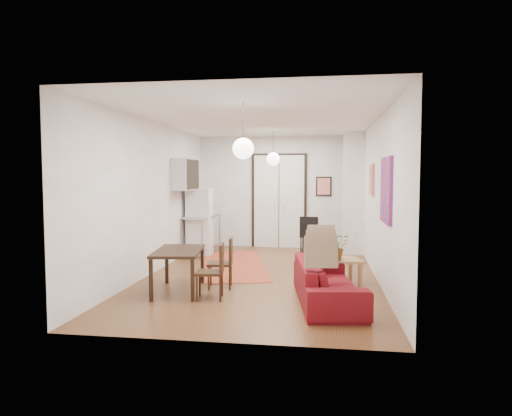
# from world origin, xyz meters

# --- Properties ---
(floor) EXTENTS (7.00, 7.00, 0.00)m
(floor) POSITION_xyz_m (0.00, 0.00, 0.00)
(floor) COLOR brown
(floor) RESTS_ON ground
(ceiling) EXTENTS (4.20, 7.00, 0.02)m
(ceiling) POSITION_xyz_m (0.00, 0.00, 2.90)
(ceiling) COLOR white
(ceiling) RESTS_ON wall_back
(wall_back) EXTENTS (4.20, 0.02, 2.90)m
(wall_back) POSITION_xyz_m (0.00, 3.50, 1.45)
(wall_back) COLOR white
(wall_back) RESTS_ON floor
(wall_front) EXTENTS (4.20, 0.02, 2.90)m
(wall_front) POSITION_xyz_m (0.00, -3.50, 1.45)
(wall_front) COLOR white
(wall_front) RESTS_ON floor
(wall_left) EXTENTS (0.02, 7.00, 2.90)m
(wall_left) POSITION_xyz_m (-2.10, 0.00, 1.45)
(wall_left) COLOR white
(wall_left) RESTS_ON floor
(wall_right) EXTENTS (0.02, 7.00, 2.90)m
(wall_right) POSITION_xyz_m (2.10, 0.00, 1.45)
(wall_right) COLOR white
(wall_right) RESTS_ON floor
(double_doors) EXTENTS (1.44, 0.06, 2.50)m
(double_doors) POSITION_xyz_m (0.00, 3.46, 1.20)
(double_doors) COLOR white
(double_doors) RESTS_ON wall_back
(stub_partition) EXTENTS (0.50, 0.10, 2.90)m
(stub_partition) POSITION_xyz_m (1.85, 2.55, 1.45)
(stub_partition) COLOR white
(stub_partition) RESTS_ON floor
(wall_cabinet) EXTENTS (0.35, 1.00, 0.70)m
(wall_cabinet) POSITION_xyz_m (-1.92, 1.50, 1.90)
(wall_cabinet) COLOR silver
(wall_cabinet) RESTS_ON wall_left
(painting_popart) EXTENTS (0.05, 1.00, 1.00)m
(painting_popart) POSITION_xyz_m (2.08, -1.25, 1.65)
(painting_popart) COLOR red
(painting_popart) RESTS_ON wall_right
(painting_abstract) EXTENTS (0.05, 0.50, 0.60)m
(painting_abstract) POSITION_xyz_m (2.08, 0.80, 1.80)
(painting_abstract) COLOR beige
(painting_abstract) RESTS_ON wall_right
(poster_back) EXTENTS (0.40, 0.03, 0.50)m
(poster_back) POSITION_xyz_m (1.15, 3.47, 1.60)
(poster_back) COLOR red
(poster_back) RESTS_ON wall_back
(print_left) EXTENTS (0.03, 0.44, 0.54)m
(print_left) POSITION_xyz_m (-2.07, 2.00, 1.95)
(print_left) COLOR #A16743
(print_left) RESTS_ON wall_left
(pendant_back) EXTENTS (0.30, 0.30, 0.80)m
(pendant_back) POSITION_xyz_m (0.00, 2.00, 2.25)
(pendant_back) COLOR white
(pendant_back) RESTS_ON ceiling
(pendant_front) EXTENTS (0.30, 0.30, 0.80)m
(pendant_front) POSITION_xyz_m (0.00, -2.00, 2.25)
(pendant_front) COLOR white
(pendant_front) RESTS_ON ceiling
(kilim_rug) EXTENTS (2.04, 3.63, 0.01)m
(kilim_rug) POSITION_xyz_m (-0.73, 0.94, 0.00)
(kilim_rug) COLOR #B4502D
(kilim_rug) RESTS_ON floor
(sofa) EXTENTS (1.12, 2.22, 0.62)m
(sofa) POSITION_xyz_m (1.20, -1.69, 0.31)
(sofa) COLOR maroon
(sofa) RESTS_ON floor
(coffee_table) EXTENTS (1.13, 0.84, 0.45)m
(coffee_table) POSITION_xyz_m (1.27, -0.59, 0.39)
(coffee_table) COLOR #AC7A51
(coffee_table) RESTS_ON floor
(potted_plant) EXTENTS (0.44, 0.48, 0.43)m
(potted_plant) POSITION_xyz_m (1.37, -0.59, 0.66)
(potted_plant) COLOR #396A30
(potted_plant) RESTS_ON coffee_table
(kitchen_counter) EXTENTS (0.76, 1.27, 0.92)m
(kitchen_counter) POSITION_xyz_m (-1.75, 2.17, 0.59)
(kitchen_counter) COLOR #A7A9AB
(kitchen_counter) RESTS_ON floor
(bowl) EXTENTS (0.27, 0.27, 0.05)m
(bowl) POSITION_xyz_m (-1.75, 1.87, 0.95)
(bowl) COLOR beige
(bowl) RESTS_ON kitchen_counter
(soap_bottle) EXTENTS (0.11, 0.11, 0.19)m
(soap_bottle) POSITION_xyz_m (-1.75, 2.42, 1.01)
(soap_bottle) COLOR #5286B1
(soap_bottle) RESTS_ON kitchen_counter
(fridge) EXTENTS (0.58, 0.58, 1.57)m
(fridge) POSITION_xyz_m (-1.75, 2.05, 0.79)
(fridge) COLOR silver
(fridge) RESTS_ON floor
(dining_table) EXTENTS (0.86, 1.32, 0.68)m
(dining_table) POSITION_xyz_m (-1.16, -1.40, 0.61)
(dining_table) COLOR black
(dining_table) RESTS_ON floor
(dining_chair_near) EXTENTS (0.45, 0.60, 0.85)m
(dining_chair_near) POSITION_xyz_m (-0.56, -0.96, 0.49)
(dining_chair_near) COLOR #342010
(dining_chair_near) RESTS_ON floor
(dining_chair_far) EXTENTS (0.45, 0.60, 0.85)m
(dining_chair_far) POSITION_xyz_m (-0.56, -1.66, 0.49)
(dining_chair_far) COLOR #342010
(dining_chair_far) RESTS_ON floor
(black_side_chair) EXTENTS (0.46, 0.46, 0.93)m
(black_side_chair) POSITION_xyz_m (0.83, 2.41, 0.54)
(black_side_chair) COLOR black
(black_side_chair) RESTS_ON floor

